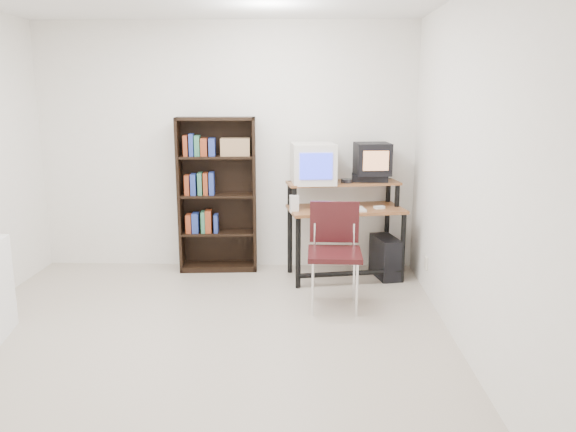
{
  "coord_description": "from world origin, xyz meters",
  "views": [
    {
      "loc": [
        0.83,
        -3.96,
        1.88
      ],
      "look_at": [
        0.68,
        1.1,
        0.76
      ],
      "focal_mm": 35.0,
      "sensor_mm": 36.0,
      "label": 1
    }
  ],
  "objects_px": {
    "crt_monitor": "(313,164)",
    "bookshelf": "(217,192)",
    "crt_tv": "(372,159)",
    "school_chair": "(334,243)",
    "computer_desk": "(345,213)",
    "pc_tower": "(385,257)"
  },
  "relations": [
    {
      "from": "crt_monitor",
      "to": "bookshelf",
      "type": "height_order",
      "value": "bookshelf"
    },
    {
      "from": "pc_tower",
      "to": "school_chair",
      "type": "distance_m",
      "value": 1.06
    },
    {
      "from": "computer_desk",
      "to": "crt_monitor",
      "type": "xyz_separation_m",
      "value": [
        -0.33,
        0.06,
        0.49
      ]
    },
    {
      "from": "computer_desk",
      "to": "pc_tower",
      "type": "bearing_deg",
      "value": -8.78
    },
    {
      "from": "crt_monitor",
      "to": "bookshelf",
      "type": "relative_size",
      "value": 0.3
    },
    {
      "from": "computer_desk",
      "to": "bookshelf",
      "type": "bearing_deg",
      "value": 159.1
    },
    {
      "from": "crt_monitor",
      "to": "school_chair",
      "type": "height_order",
      "value": "crt_monitor"
    },
    {
      "from": "computer_desk",
      "to": "crt_monitor",
      "type": "height_order",
      "value": "crt_monitor"
    },
    {
      "from": "crt_tv",
      "to": "school_chair",
      "type": "height_order",
      "value": "crt_tv"
    },
    {
      "from": "computer_desk",
      "to": "pc_tower",
      "type": "relative_size",
      "value": 2.73
    },
    {
      "from": "crt_monitor",
      "to": "crt_tv",
      "type": "bearing_deg",
      "value": 1.66
    },
    {
      "from": "computer_desk",
      "to": "crt_tv",
      "type": "bearing_deg",
      "value": 17.66
    },
    {
      "from": "crt_tv",
      "to": "bookshelf",
      "type": "xyz_separation_m",
      "value": [
        -1.61,
        0.08,
        -0.37
      ]
    },
    {
      "from": "crt_monitor",
      "to": "crt_tv",
      "type": "xyz_separation_m",
      "value": [
        0.61,
        0.09,
        0.04
      ]
    },
    {
      "from": "computer_desk",
      "to": "crt_tv",
      "type": "height_order",
      "value": "crt_tv"
    },
    {
      "from": "crt_tv",
      "to": "school_chair",
      "type": "distance_m",
      "value": 1.22
    },
    {
      "from": "computer_desk",
      "to": "crt_monitor",
      "type": "bearing_deg",
      "value": 158.73
    },
    {
      "from": "bookshelf",
      "to": "school_chair",
      "type": "bearing_deg",
      "value": -44.79
    },
    {
      "from": "crt_tv",
      "to": "pc_tower",
      "type": "relative_size",
      "value": 0.83
    },
    {
      "from": "computer_desk",
      "to": "crt_tv",
      "type": "distance_m",
      "value": 0.62
    },
    {
      "from": "school_chair",
      "to": "bookshelf",
      "type": "relative_size",
      "value": 0.57
    },
    {
      "from": "crt_monitor",
      "to": "bookshelf",
      "type": "xyz_separation_m",
      "value": [
        -1.01,
        0.17,
        -0.33
      ]
    }
  ]
}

